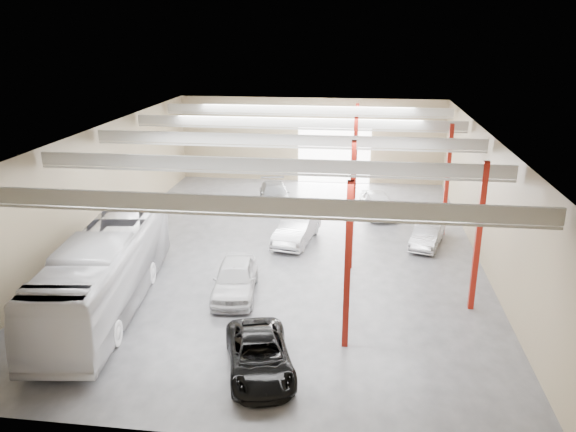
% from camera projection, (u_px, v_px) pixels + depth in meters
% --- Properties ---
extents(depot_shell, '(22.12, 32.12, 7.06)m').
position_uv_depth(depot_shell, '(289.00, 166.00, 31.79)').
color(depot_shell, '#444549').
rests_on(depot_shell, ground).
extents(coach_bus, '(4.57, 13.28, 3.62)m').
position_uv_depth(coach_bus, '(106.00, 271.00, 25.75)').
color(coach_bus, silver).
rests_on(coach_bus, ground).
extents(black_sedan, '(3.63, 5.50, 1.40)m').
position_uv_depth(black_sedan, '(259.00, 355.00, 21.09)').
color(black_sedan, black).
rests_on(black_sedan, ground).
extents(car_row_a, '(2.53, 5.18, 1.70)m').
position_uv_depth(car_row_a, '(235.00, 278.00, 27.22)').
color(car_row_a, silver).
rests_on(car_row_a, ground).
extents(car_row_b, '(2.65, 5.38, 1.70)m').
position_uv_depth(car_row_b, '(297.00, 229.00, 34.01)').
color(car_row_b, silver).
rests_on(car_row_b, ground).
extents(car_row_c, '(3.21, 5.54, 1.51)m').
position_uv_depth(car_row_c, '(275.00, 194.00, 41.40)').
color(car_row_c, gray).
rests_on(car_row_c, ground).
extents(car_right_near, '(2.55, 4.44, 1.38)m').
position_uv_depth(car_right_near, '(427.00, 235.00, 33.44)').
color(car_right_near, '#A3A2A7').
rests_on(car_right_near, ground).
extents(car_right_far, '(2.86, 5.02, 1.61)m').
position_uv_depth(car_right_far, '(378.00, 204.00, 38.96)').
color(car_right_far, white).
rests_on(car_right_far, ground).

